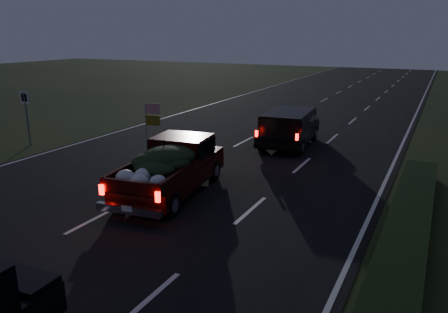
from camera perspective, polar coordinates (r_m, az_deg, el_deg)
The scene contains 6 objects.
ground at distance 12.69m, azimuth -16.49°, elevation -7.87°, with size 120.00×120.00×0.00m, color black.
road_asphalt at distance 12.68m, azimuth -16.50°, elevation -7.83°, with size 14.00×120.00×0.02m, color black.
hedge_row at distance 12.24m, azimuth 23.04°, elevation -7.87°, with size 1.00×10.00×0.60m, color black.
route_sign at distance 21.61m, azimuth -24.45°, elevation 5.62°, with size 0.55×0.08×2.50m.
pickup_truck at distance 13.89m, azimuth -6.89°, elevation -1.03°, with size 2.49×5.08×2.56m.
lead_suv at distance 19.93m, azimuth 8.49°, elevation 4.14°, with size 2.26×4.68×1.31m.
Camera 1 is at (8.20, -8.32, 4.95)m, focal length 35.00 mm.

